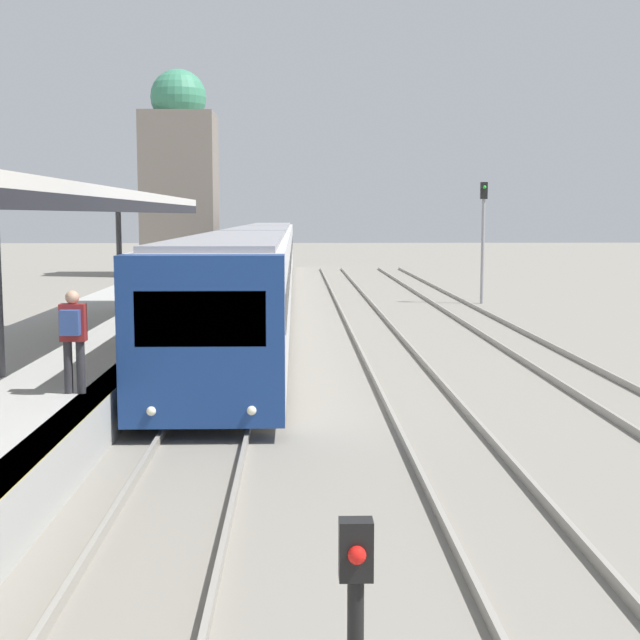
# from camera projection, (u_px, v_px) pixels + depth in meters

# --- Properties ---
(person_on_platform) EXTENTS (0.40, 0.40, 1.66)m
(person_on_platform) POSITION_uv_depth(u_px,v_px,m) (73.00, 333.00, 14.20)
(person_on_platform) COLOR #2D2D33
(person_on_platform) RESTS_ON station_platform
(train_near) EXTENTS (2.72, 50.06, 3.20)m
(train_near) POSITION_uv_depth(u_px,v_px,m) (260.00, 260.00, 39.12)
(train_near) COLOR navy
(train_near) RESTS_ON ground_plane
(signal_mast_far) EXTENTS (0.28, 0.29, 5.10)m
(signal_mast_far) POSITION_uv_depth(u_px,v_px,m) (483.00, 228.00, 37.34)
(signal_mast_far) COLOR gray
(signal_mast_far) RESTS_ON ground_plane
(distant_domed_building) EXTENTS (4.42, 4.42, 12.55)m
(distant_domed_building) POSITION_uv_depth(u_px,v_px,m) (180.00, 179.00, 54.76)
(distant_domed_building) COLOR slate
(distant_domed_building) RESTS_ON ground_plane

